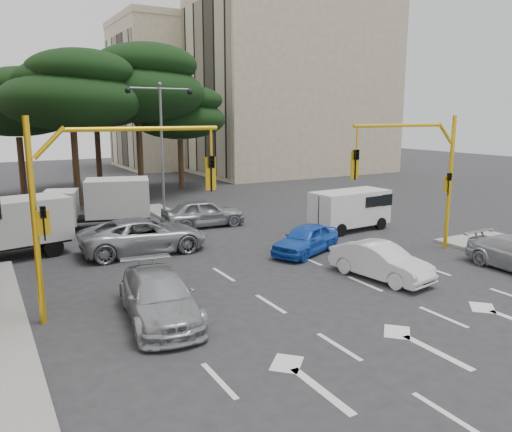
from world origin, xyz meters
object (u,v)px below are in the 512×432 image
Objects in this scene: van_white at (350,210)px; box_truck_a at (7,229)px; car_silver_cross_b at (203,213)px; signal_mast_right at (423,166)px; car_white_hatch at (381,261)px; car_blue_compact at (306,239)px; car_silver_cross_a at (145,235)px; box_truck_b at (99,204)px; signal_mast_left at (98,188)px; street_lamp_center at (161,125)px; car_silver_wagon at (159,297)px.

box_truck_a is at bearing -103.22° from van_white.
van_white is at bearing -120.63° from car_silver_cross_b.
signal_mast_right is 5.35m from car_white_hatch.
box_truck_a reaches higher than van_white.
car_silver_cross_a is (-6.13, 3.70, 0.13)m from car_blue_compact.
car_white_hatch is 8.18m from van_white.
van_white reaches higher than car_silver_cross_a.
car_white_hatch is 0.94× the size of van_white.
car_white_hatch is at bearing -35.11° from van_white.
signal_mast_right is at bearing 14.95° from car_white_hatch.
car_blue_compact is 0.70× the size of box_truck_b.
street_lamp_center is (6.80, 14.01, 1.54)m from signal_mast_left.
street_lamp_center is 12.78m from car_blue_compact.
box_truck_b is at bearing -123.55° from van_white.
signal_mast_left is at bearing 180.00° from signal_mast_right.
car_white_hatch is 0.83× the size of car_silver_wagon.
car_blue_compact is at bearing -118.64° from car_silver_cross_a.
box_truck_a is (-2.20, 8.01, -2.61)m from signal_mast_left.
box_truck_a is (-11.92, 9.79, 0.61)m from car_white_hatch.
box_truck_a reaches higher than car_silver_cross_a.
car_silver_cross_b is at bearing -48.47° from car_silver_cross_a.
street_lamp_center reaches higher than van_white.
car_silver_wagon is at bearing 168.49° from car_silver_cross_a.
car_silver_cross_a is 5.64m from car_silver_cross_b.
car_silver_cross_a is at bearing 120.08° from car_white_hatch.
car_silver_cross_b is at bearing 52.10° from signal_mast_left.
street_lamp_center reaches higher than box_truck_b.
car_blue_compact is 0.74× the size of box_truck_a.
street_lamp_center is at bearing 90.80° from car_white_hatch.
car_blue_compact is 11.70m from box_truck_b.
signal_mast_left is 10.40m from car_white_hatch.
signal_mast_left reaches higher than box_truck_a.
van_white reaches higher than car_blue_compact.
box_truck_b is at bearing -60.74° from box_truck_a.
car_silver_wagon is at bearing 154.71° from car_silver_cross_b.
van_white is at bearing 48.48° from car_white_hatch.
van_white is at bearing 85.27° from signal_mast_right.
car_blue_compact is at bearing 150.73° from signal_mast_right.
car_white_hatch is at bearing -79.51° from street_lamp_center.
box_truck_b is at bearing 9.10° from car_silver_cross_a.
signal_mast_right is 17.91m from box_truck_a.
car_white_hatch is at bearing -139.99° from box_truck_a.
van_white is (7.23, -8.85, -4.36)m from street_lamp_center.
box_truck_a is at bearing 105.33° from signal_mast_left.
street_lamp_center is at bearing 64.09° from signal_mast_left.
signal_mast_right is at bearing 0.00° from signal_mast_left.
signal_mast_left is 1.58× the size of car_blue_compact.
car_silver_cross_a is (-6.57, 7.90, 0.12)m from car_white_hatch.
street_lamp_center is 1.51× the size of box_truck_a.
car_silver_cross_a is at bearing -114.83° from street_lamp_center.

